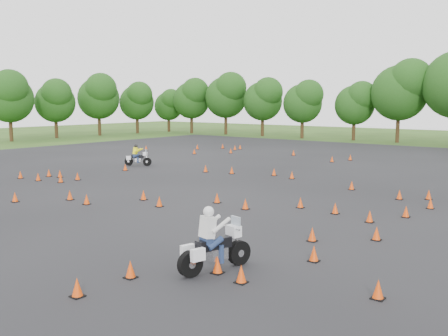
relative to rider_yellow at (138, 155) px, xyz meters
name	(u,v)px	position (x,y,z in m)	size (l,w,h in m)	color
ground	(171,203)	(11.23, -8.20, -0.79)	(140.00, 140.00, 0.00)	#2D5119
asphalt_pad	(246,185)	(11.23, -2.20, -0.78)	(62.00, 62.00, 0.00)	black
traffic_cones	(243,181)	(11.01, -2.15, -0.56)	(36.07, 33.19, 0.45)	#E44309
rider_yellow	(138,155)	(0.00, 0.00, 0.00)	(2.03, 0.62, 1.56)	yellow
rider_white	(216,238)	(18.74, -14.24, 0.13)	(2.37, 0.73, 1.83)	silver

